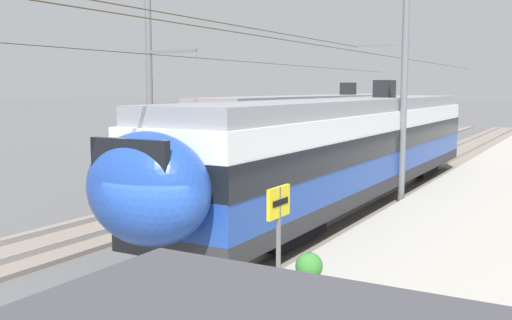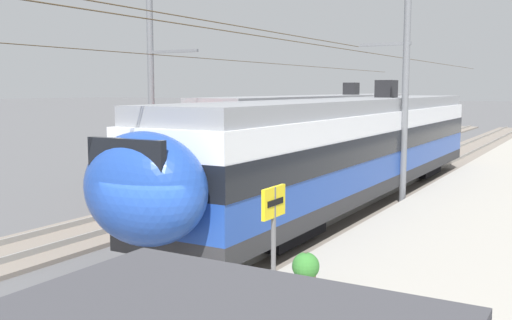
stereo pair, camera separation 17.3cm
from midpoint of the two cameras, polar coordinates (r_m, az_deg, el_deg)
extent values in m
cube|color=gray|center=(11.58, -18.78, -13.75)|extent=(120.00, 0.07, 0.16)
cube|color=#2D2D30|center=(21.95, 9.24, -1.80)|extent=(22.10, 2.98, 0.45)
cube|color=#1E429E|center=(21.86, 9.27, -0.12)|extent=(22.10, 2.98, 0.85)
cube|color=black|center=(21.78, 9.31, 1.97)|extent=(22.10, 3.02, 0.75)
cube|color=white|center=(21.73, 9.35, 3.81)|extent=(22.10, 2.98, 0.65)
cube|color=gray|center=(21.71, 9.38, 5.26)|extent=(21.80, 2.78, 0.45)
cube|color=black|center=(15.90, 0.54, -6.64)|extent=(2.80, 2.38, 0.42)
cube|color=black|center=(28.48, 14.02, -0.81)|extent=(2.80, 2.38, 0.42)
ellipsoid|color=#1E429E|center=(11.69, -10.81, -2.77)|extent=(1.80, 2.74, 2.25)
cube|color=black|center=(11.26, -12.50, -0.99)|extent=(0.16, 1.79, 1.19)
cube|color=black|center=(24.84, 12.06, 6.72)|extent=(0.90, 0.70, 0.70)
cube|color=#2D2D30|center=(32.34, 6.45, 1.03)|extent=(22.78, 2.82, 0.45)
cube|color=red|center=(32.28, 6.47, 2.17)|extent=(22.78, 2.82, 0.85)
cube|color=black|center=(32.22, 6.49, 3.59)|extent=(22.78, 2.86, 0.75)
cube|color=white|center=(32.19, 6.51, 4.84)|extent=(22.78, 2.82, 0.65)
cube|color=gray|center=(32.17, 6.52, 5.82)|extent=(22.48, 2.62, 0.45)
cube|color=black|center=(26.08, 0.34, -1.30)|extent=(2.80, 2.25, 0.42)
cube|color=black|center=(38.95, 10.53, 1.31)|extent=(2.80, 2.25, 0.42)
ellipsoid|color=red|center=(21.77, -5.93, 1.76)|extent=(1.80, 2.59, 2.25)
cube|color=black|center=(21.33, -6.72, 2.79)|extent=(0.16, 1.69, 1.19)
cube|color=black|center=(35.34, 8.72, 6.81)|extent=(0.90, 0.70, 0.70)
cylinder|color=slate|center=(21.76, 13.80, 5.49)|extent=(0.24, 0.24, 7.50)
cube|color=slate|center=(22.04, 11.96, 10.84)|extent=(0.10, 1.87, 0.10)
cylinder|color=#473823|center=(22.27, 9.99, 10.20)|extent=(43.38, 0.02, 0.02)
cylinder|color=slate|center=(22.78, -10.42, 6.69)|extent=(0.24, 0.24, 8.34)
cube|color=slate|center=(22.18, -8.47, 10.31)|extent=(0.10, 2.32, 0.10)
cylinder|color=#473823|center=(21.57, -6.31, 9.77)|extent=(43.38, 0.02, 0.02)
cylinder|color=#59595B|center=(9.76, 1.65, -9.12)|extent=(0.08, 0.08, 2.25)
cube|color=yellow|center=(9.55, 1.67, -4.07)|extent=(0.70, 0.06, 0.50)
cube|color=black|center=(9.53, 1.85, -4.09)|extent=(0.52, 0.01, 0.10)
cylinder|color=brown|center=(11.64, 4.68, -11.54)|extent=(0.40, 0.40, 0.28)
sphere|color=#33752D|center=(11.54, 4.69, -10.13)|extent=(0.53, 0.53, 0.53)
sphere|color=#DB5193|center=(11.51, 4.70, -9.56)|extent=(0.29, 0.29, 0.29)
camera|label=1|loc=(0.09, -90.28, -0.03)|focal=41.55mm
camera|label=2|loc=(0.09, 89.72, 0.03)|focal=41.55mm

